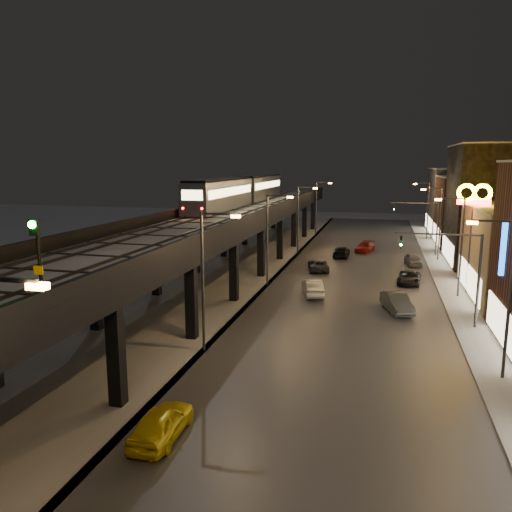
# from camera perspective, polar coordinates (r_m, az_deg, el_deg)

# --- Properties ---
(ground) EXTENTS (220.00, 220.00, 0.00)m
(ground) POSITION_cam_1_polar(r_m,az_deg,el_deg) (22.21, -16.68, -22.41)
(ground) COLOR silver
(road_surface) EXTENTS (17.00, 120.00, 0.06)m
(road_surface) POSITION_cam_1_polar(r_m,az_deg,el_deg) (52.22, 11.09, -2.85)
(road_surface) COLOR #46474D
(road_surface) RESTS_ON ground
(sidewalk_right) EXTENTS (4.00, 120.00, 0.14)m
(sidewalk_right) POSITION_cam_1_polar(r_m,az_deg,el_deg) (52.67, 22.03, -3.27)
(sidewalk_right) COLOR #9FA1A8
(sidewalk_right) RESTS_ON ground
(under_viaduct_pavement) EXTENTS (11.00, 120.00, 0.06)m
(under_viaduct_pavement) POSITION_cam_1_polar(r_m,az_deg,el_deg) (54.59, -3.20, -2.08)
(under_viaduct_pavement) COLOR #9FA1A8
(under_viaduct_pavement) RESTS_ON ground
(elevated_viaduct) EXTENTS (9.00, 100.00, 6.30)m
(elevated_viaduct) POSITION_cam_1_polar(r_m,az_deg,el_deg) (50.67, -4.34, 3.34)
(elevated_viaduct) COLOR black
(elevated_viaduct) RESTS_ON ground
(viaduct_trackbed) EXTENTS (8.40, 100.00, 0.32)m
(viaduct_trackbed) POSITION_cam_1_polar(r_m,az_deg,el_deg) (50.70, -4.32, 4.22)
(viaduct_trackbed) COLOR #B2B7C1
(viaduct_trackbed) RESTS_ON elevated_viaduct
(viaduct_parapet_streetside) EXTENTS (0.30, 100.00, 1.10)m
(viaduct_parapet_streetside) POSITION_cam_1_polar(r_m,az_deg,el_deg) (49.47, 0.49, 4.63)
(viaduct_parapet_streetside) COLOR black
(viaduct_parapet_streetside) RESTS_ON elevated_viaduct
(viaduct_parapet_far) EXTENTS (0.30, 100.00, 1.10)m
(viaduct_parapet_far) POSITION_cam_1_polar(r_m,az_deg,el_deg) (52.23, -8.85, 4.82)
(viaduct_parapet_far) COLOR black
(viaduct_parapet_far) RESTS_ON elevated_viaduct
(building_d) EXTENTS (12.20, 13.20, 14.16)m
(building_d) POSITION_cam_1_polar(r_m,az_deg,el_deg) (65.46, 26.64, 5.16)
(building_d) COLOR black
(building_d) RESTS_ON ground
(building_e) EXTENTS (12.20, 12.20, 10.16)m
(building_e) POSITION_cam_1_polar(r_m,az_deg,el_deg) (79.31, 24.42, 4.62)
(building_e) COLOR #49251B
(building_e) RESTS_ON ground
(building_f) EXTENTS (12.20, 16.20, 11.16)m
(building_f) POSITION_cam_1_polar(r_m,az_deg,el_deg) (93.05, 22.99, 5.77)
(building_f) COLOR #3D3C40
(building_f) RESTS_ON ground
(streetlight_left_1) EXTENTS (2.57, 0.28, 9.00)m
(streetlight_left_1) POSITION_cam_1_polar(r_m,az_deg,el_deg) (31.37, -5.66, -1.83)
(streetlight_left_1) COLOR #38383A
(streetlight_left_1) RESTS_ON ground
(streetlight_right_1) EXTENTS (2.56, 0.28, 9.00)m
(streetlight_right_1) POSITION_cam_1_polar(r_m,az_deg,el_deg) (30.28, 26.59, -3.36)
(streetlight_right_1) COLOR #38383A
(streetlight_right_1) RESTS_ON ground
(streetlight_left_2) EXTENTS (2.57, 0.28, 9.00)m
(streetlight_left_2) POSITION_cam_1_polar(r_m,az_deg,el_deg) (48.42, 1.61, 2.58)
(streetlight_left_2) COLOR #38383A
(streetlight_left_2) RESTS_ON ground
(streetlight_right_2) EXTENTS (2.56, 0.28, 9.00)m
(streetlight_right_2) POSITION_cam_1_polar(r_m,az_deg,el_deg) (47.72, 22.15, 1.68)
(streetlight_right_2) COLOR #38383A
(streetlight_right_2) RESTS_ON ground
(streetlight_left_3) EXTENTS (2.57, 0.28, 9.00)m
(streetlight_left_3) POSITION_cam_1_polar(r_m,az_deg,el_deg) (65.97, 5.07, 4.65)
(streetlight_left_3) COLOR #38383A
(streetlight_left_3) RESTS_ON ground
(streetlight_right_3) EXTENTS (2.56, 0.28, 9.00)m
(streetlight_right_3) POSITION_cam_1_polar(r_m,az_deg,el_deg) (65.46, 20.09, 4.01)
(streetlight_right_3) COLOR #38383A
(streetlight_right_3) RESTS_ON ground
(streetlight_left_4) EXTENTS (2.57, 0.28, 9.00)m
(streetlight_left_4) POSITION_cam_1_polar(r_m,az_deg,el_deg) (83.72, 7.08, 5.85)
(streetlight_left_4) COLOR #38383A
(streetlight_left_4) RESTS_ON ground
(streetlight_right_4) EXTENTS (2.56, 0.28, 9.00)m
(streetlight_right_4) POSITION_cam_1_polar(r_m,az_deg,el_deg) (83.32, 18.91, 5.34)
(streetlight_right_4) COLOR #38383A
(streetlight_right_4) RESTS_ON ground
(traffic_light_rig_a) EXTENTS (6.10, 0.34, 7.00)m
(traffic_light_rig_a) POSITION_cam_1_polar(r_m,az_deg,el_deg) (38.93, 22.50, -1.28)
(traffic_light_rig_a) COLOR #38383A
(traffic_light_rig_a) RESTS_ON ground
(traffic_light_rig_b) EXTENTS (6.10, 0.34, 7.00)m
(traffic_light_rig_b) POSITION_cam_1_polar(r_m,az_deg,el_deg) (68.43, 19.07, 3.71)
(traffic_light_rig_b) COLOR #38383A
(traffic_light_rig_b) RESTS_ON ground
(subway_train) EXTENTS (3.03, 37.01, 3.62)m
(subway_train) POSITION_cam_1_polar(r_m,az_deg,el_deg) (68.11, -1.57, 7.56)
(subway_train) COLOR gray
(subway_train) RESTS_ON viaduct_trackbed
(rail_signal) EXTENTS (0.39, 0.45, 3.33)m
(rail_signal) POSITION_cam_1_polar(r_m,az_deg,el_deg) (19.88, -23.79, 1.15)
(rail_signal) COLOR black
(rail_signal) RESTS_ON viaduct_trackbed
(car_taxi) EXTENTS (1.76, 4.26, 1.44)m
(car_taxi) POSITION_cam_1_polar(r_m,az_deg,el_deg) (23.34, -10.73, -18.33)
(car_taxi) COLOR yellow
(car_taxi) RESTS_ON ground
(car_near_white) EXTENTS (2.71, 4.75, 1.48)m
(car_near_white) POSITION_cam_1_polar(r_m,az_deg,el_deg) (45.89, 6.49, -3.65)
(car_near_white) COLOR silver
(car_near_white) RESTS_ON ground
(car_mid_silver) EXTENTS (3.06, 5.00, 1.30)m
(car_mid_silver) POSITION_cam_1_polar(r_m,az_deg,el_deg) (56.47, 7.13, -1.08)
(car_mid_silver) COLOR #434344
(car_mid_silver) RESTS_ON ground
(car_mid_dark) EXTENTS (1.96, 4.68, 1.35)m
(car_mid_dark) POSITION_cam_1_polar(r_m,az_deg,el_deg) (65.17, 9.74, 0.42)
(car_mid_dark) COLOR black
(car_mid_dark) RESTS_ON ground
(car_onc_silver) EXTENTS (2.84, 4.88, 1.52)m
(car_onc_silver) POSITION_cam_1_polar(r_m,az_deg,el_deg) (42.22, 15.79, -5.21)
(car_onc_silver) COLOR #565A5F
(car_onc_silver) RESTS_ON ground
(car_onc_dark) EXTENTS (2.59, 4.75, 1.26)m
(car_onc_dark) POSITION_cam_1_polar(r_m,az_deg,el_deg) (52.25, 17.09, -2.44)
(car_onc_dark) COLOR black
(car_onc_dark) RESTS_ON ground
(car_onc_white) EXTENTS (2.84, 4.89, 1.33)m
(car_onc_white) POSITION_cam_1_polar(r_m,az_deg,el_deg) (69.58, 12.34, 0.96)
(car_onc_white) COLOR maroon
(car_onc_white) RESTS_ON ground
(car_onc_red) EXTENTS (2.14, 4.18, 1.36)m
(car_onc_red) POSITION_cam_1_polar(r_m,az_deg,el_deg) (61.86, 17.52, -0.45)
(car_onc_red) COLOR slate
(car_onc_red) RESTS_ON ground
(sign_mcdonalds) EXTENTS (3.01, 0.85, 10.15)m
(sign_mcdonalds) POSITION_cam_1_polar(r_m,az_deg,el_deg) (49.26, 23.60, 5.40)
(sign_mcdonalds) COLOR #38383A
(sign_mcdonalds) RESTS_ON ground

